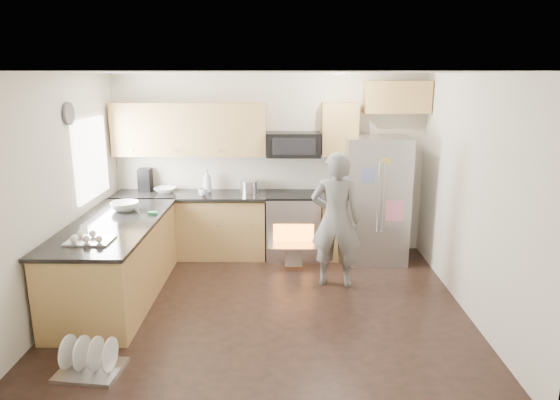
{
  "coord_description": "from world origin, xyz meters",
  "views": [
    {
      "loc": [
        0.22,
        -5.23,
        2.58
      ],
      "look_at": [
        0.17,
        0.5,
        1.14
      ],
      "focal_mm": 32.0,
      "sensor_mm": 36.0,
      "label": 1
    }
  ],
  "objects_px": {
    "person": "(336,220)",
    "dish_rack": "(90,363)",
    "refrigerator": "(376,200)",
    "stove_range": "(293,211)"
  },
  "relations": [
    {
      "from": "stove_range",
      "to": "refrigerator",
      "type": "height_order",
      "value": "stove_range"
    },
    {
      "from": "refrigerator",
      "to": "person",
      "type": "bearing_deg",
      "value": -124.49
    },
    {
      "from": "person",
      "to": "dish_rack",
      "type": "height_order",
      "value": "person"
    },
    {
      "from": "person",
      "to": "dish_rack",
      "type": "distance_m",
      "value": 3.15
    },
    {
      "from": "stove_range",
      "to": "dish_rack",
      "type": "bearing_deg",
      "value": -121.85
    },
    {
      "from": "stove_range",
      "to": "refrigerator",
      "type": "distance_m",
      "value": 1.18
    },
    {
      "from": "refrigerator",
      "to": "dish_rack",
      "type": "relative_size",
      "value": 3.0
    },
    {
      "from": "refrigerator",
      "to": "person",
      "type": "distance_m",
      "value": 1.1
    },
    {
      "from": "refrigerator",
      "to": "stove_range",
      "type": "bearing_deg",
      "value": 173.81
    },
    {
      "from": "refrigerator",
      "to": "person",
      "type": "height_order",
      "value": "refrigerator"
    }
  ]
}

